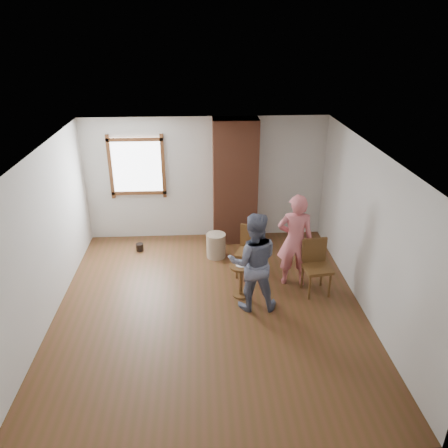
{
  "coord_description": "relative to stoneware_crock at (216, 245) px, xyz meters",
  "views": [
    {
      "loc": [
        -0.1,
        -5.95,
        4.28
      ],
      "look_at": [
        0.28,
        0.8,
        1.15
      ],
      "focal_mm": 35.0,
      "sensor_mm": 36.0,
      "label": 1
    }
  ],
  "objects": [
    {
      "name": "side_table",
      "position": [
        0.37,
        -1.4,
        0.16
      ],
      "size": [
        0.4,
        0.4,
        0.6
      ],
      "color": "brown",
      "rests_on": "ground"
    },
    {
      "name": "cake_slice",
      "position": [
        0.38,
        -1.4,
        0.39
      ],
      "size": [
        0.08,
        0.07,
        0.06
      ],
      "primitive_type": "cube",
      "color": "silver",
      "rests_on": "cake_plate"
    },
    {
      "name": "person_pink",
      "position": [
        1.33,
        -1.05,
        0.6
      ],
      "size": [
        0.67,
        0.49,
        1.7
      ],
      "primitive_type": "imported",
      "rotation": [
        0.0,
        0.0,
        3.0
      ],
      "color": "#D3696F",
      "rests_on": "ground"
    },
    {
      "name": "dining_chair_left",
      "position": [
        0.6,
        -0.67,
        0.28
      ],
      "size": [
        0.56,
        0.56,
        0.93
      ],
      "rotation": [
        0.0,
        0.0,
        -0.37
      ],
      "color": "brown",
      "rests_on": "ground"
    },
    {
      "name": "brick_chimney",
      "position": [
        0.43,
        0.76,
        1.05
      ],
      "size": [
        0.9,
        0.5,
        2.6
      ],
      "primitive_type": "cube",
      "color": "brown",
      "rests_on": "ground"
    },
    {
      "name": "dining_chair_right",
      "position": [
        1.66,
        -1.3,
        0.29
      ],
      "size": [
        0.5,
        0.5,
        0.95
      ],
      "rotation": [
        0.0,
        0.0,
        0.13
      ],
      "color": "brown",
      "rests_on": "ground"
    },
    {
      "name": "cake_plate",
      "position": [
        0.37,
        -1.4,
        0.36
      ],
      "size": [
        0.18,
        0.18,
        0.01
      ],
      "primitive_type": "cylinder",
      "color": "white",
      "rests_on": "side_table"
    },
    {
      "name": "man",
      "position": [
        0.53,
        -1.72,
        0.59
      ],
      "size": [
        0.84,
        0.66,
        1.67
      ],
      "primitive_type": "imported",
      "rotation": [
        0.0,
        0.0,
        3.1
      ],
      "color": "#161B3E",
      "rests_on": "ground"
    },
    {
      "name": "ground",
      "position": [
        -0.17,
        -1.74,
        -0.25
      ],
      "size": [
        5.5,
        5.5,
        0.0
      ],
      "primitive_type": "plane",
      "color": "brown",
      "rests_on": "ground"
    },
    {
      "name": "dark_pot",
      "position": [
        -1.56,
        0.34,
        -0.17
      ],
      "size": [
        0.19,
        0.19,
        0.15
      ],
      "primitive_type": "cylinder",
      "rotation": [
        0.0,
        0.0,
        0.28
      ],
      "color": "black",
      "rests_on": "ground"
    },
    {
      "name": "room_shell",
      "position": [
        -0.23,
        -1.14,
        1.56
      ],
      "size": [
        5.04,
        5.52,
        2.62
      ],
      "color": "silver",
      "rests_on": "ground"
    },
    {
      "name": "stoneware_crock",
      "position": [
        0.0,
        0.0,
        0.0
      ],
      "size": [
        0.49,
        0.49,
        0.49
      ],
      "primitive_type": "cylinder",
      "rotation": [
        0.0,
        0.0,
        -0.33
      ],
      "color": "tan",
      "rests_on": "ground"
    }
  ]
}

